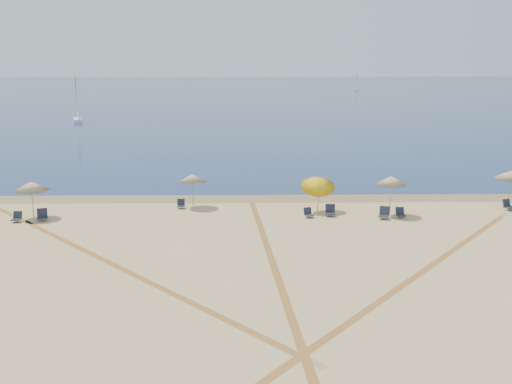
% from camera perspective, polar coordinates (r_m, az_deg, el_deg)
% --- Properties ---
extents(ground, '(160.00, 160.00, 0.00)m').
position_cam_1_polar(ground, '(19.00, 1.01, -16.88)').
color(ground, tan).
rests_on(ground, ground).
extents(ocean, '(500.00, 500.00, 0.00)m').
position_cam_1_polar(ocean, '(241.76, -0.79, 10.07)').
color(ocean, '#0C2151').
rests_on(ocean, ground).
extents(wet_sand, '(500.00, 500.00, 0.00)m').
position_cam_1_polar(wet_sand, '(41.63, -0.09, -0.57)').
color(wet_sand, olive).
rests_on(wet_sand, ground).
extents(umbrella_1, '(2.09, 2.09, 2.33)m').
position_cam_1_polar(umbrella_1, '(38.38, -20.88, 0.54)').
color(umbrella_1, gray).
rests_on(umbrella_1, ground).
extents(umbrella_2, '(1.90, 1.95, 2.33)m').
position_cam_1_polar(umbrella_2, '(38.81, -6.15, 1.35)').
color(umbrella_2, gray).
rests_on(umbrella_2, ground).
extents(umbrella_3, '(2.18, 2.21, 2.59)m').
position_cam_1_polar(umbrella_3, '(37.55, 6.01, 0.87)').
color(umbrella_3, gray).
rests_on(umbrella_3, ground).
extents(umbrella_4, '(1.92, 1.92, 2.56)m').
position_cam_1_polar(umbrella_4, '(37.40, 12.92, 1.10)').
color(umbrella_4, gray).
rests_on(umbrella_4, ground).
extents(umbrella_5, '(2.20, 2.20, 2.50)m').
position_cam_1_polar(umbrella_5, '(42.01, 23.39, 1.53)').
color(umbrella_5, gray).
rests_on(umbrella_5, ground).
extents(chair_2, '(0.53, 0.61, 0.62)m').
position_cam_1_polar(chair_2, '(38.12, -22.09, -2.28)').
color(chair_2, black).
rests_on(chair_2, ground).
extents(chair_3, '(0.77, 0.84, 0.72)m').
position_cam_1_polar(chair_3, '(37.87, -19.94, -2.14)').
color(chair_3, black).
rests_on(chair_3, ground).
extents(chair_4, '(0.55, 0.63, 0.60)m').
position_cam_1_polar(chair_4, '(38.96, -7.25, -1.18)').
color(chair_4, black).
rests_on(chair_4, ground).
extents(chair_5, '(0.65, 0.71, 0.60)m').
position_cam_1_polar(chair_5, '(36.51, 5.08, -2.04)').
color(chair_5, black).
rests_on(chair_5, ground).
extents(chair_6, '(0.65, 0.74, 0.72)m').
position_cam_1_polar(chair_6, '(36.97, 7.19, -1.83)').
color(chair_6, black).
rests_on(chair_6, ground).
extents(chair_7, '(0.81, 0.88, 0.74)m').
position_cam_1_polar(chair_7, '(36.87, 12.28, -2.04)').
color(chair_7, black).
rests_on(chair_7, ground).
extents(chair_8, '(0.54, 0.63, 0.63)m').
position_cam_1_polar(chair_8, '(37.36, 13.76, -2.00)').
color(chair_8, black).
rests_on(chair_8, ground).
extents(chair_9, '(0.76, 0.82, 0.68)m').
position_cam_1_polar(chair_9, '(41.54, 23.16, -1.19)').
color(chair_9, black).
rests_on(chair_9, ground).
extents(sailboat_0, '(2.73, 5.21, 7.53)m').
position_cam_1_polar(sailboat_0, '(101.07, -16.89, 7.79)').
color(sailboat_0, white).
rests_on(sailboat_0, ocean).
extents(sailboat_1, '(1.93, 4.37, 6.31)m').
position_cam_1_polar(sailboat_1, '(214.58, 9.71, 10.13)').
color(sailboat_1, white).
rests_on(sailboat_1, ocean).
extents(tire_tracks, '(54.79, 43.24, 0.00)m').
position_cam_1_polar(tire_tracks, '(27.91, 0.09, -7.09)').
color(tire_tracks, tan).
rests_on(tire_tracks, ground).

